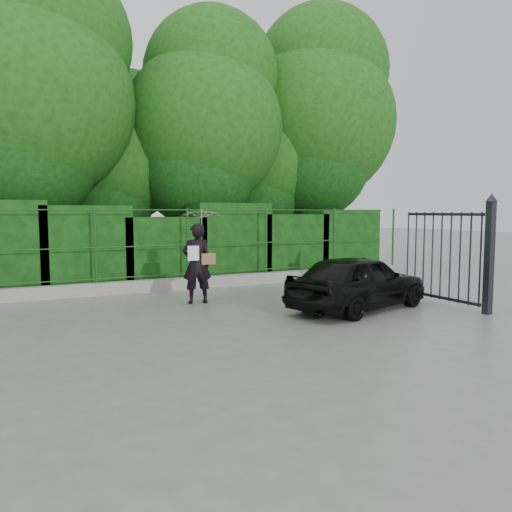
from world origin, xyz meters
name	(u,v)px	position (x,y,z in m)	size (l,w,h in m)	color
ground	(250,325)	(0.00, 0.00, 0.00)	(80.00, 80.00, 0.00)	gray
kerb	(173,284)	(0.00, 4.50, 0.15)	(14.00, 0.25, 0.30)	#9E9E99
fence	(181,243)	(0.22, 4.50, 1.20)	(14.13, 0.06, 1.80)	#1A4818
hedge	(161,247)	(-0.01, 5.50, 1.03)	(14.20, 1.20, 2.28)	black
trees	(175,129)	(1.14, 7.74, 4.62)	(17.10, 6.15, 8.08)	black
gate	(469,252)	(4.60, -0.72, 1.19)	(0.22, 2.33, 2.36)	#24242A
woman	(200,242)	(0.00, 2.49, 1.35)	(0.97, 0.97, 2.07)	black
car	(359,282)	(2.61, 0.29, 0.58)	(1.37, 3.40, 1.16)	black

